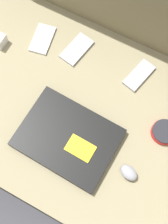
% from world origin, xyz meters
% --- Properties ---
extents(ground_plane, '(8.00, 8.00, 0.00)m').
position_xyz_m(ground_plane, '(0.00, 0.00, 0.00)').
color(ground_plane, '#38383D').
extents(couch_seat, '(1.18, 0.69, 0.15)m').
position_xyz_m(couch_seat, '(0.00, 0.00, 0.07)').
color(couch_seat, '#847A5B').
rests_on(couch_seat, ground_plane).
extents(laptop, '(0.32, 0.25, 0.03)m').
position_xyz_m(laptop, '(-0.00, -0.10, 0.16)').
color(laptop, black).
rests_on(laptop, couch_seat).
extents(computer_mouse, '(0.07, 0.06, 0.03)m').
position_xyz_m(computer_mouse, '(0.22, -0.11, 0.16)').
color(computer_mouse, gray).
rests_on(computer_mouse, couch_seat).
extents(speaker_puck, '(0.09, 0.09, 0.02)m').
position_xyz_m(speaker_puck, '(0.27, 0.07, 0.16)').
color(speaker_puck, red).
rests_on(speaker_puck, couch_seat).
extents(phone_silver, '(0.09, 0.14, 0.01)m').
position_xyz_m(phone_silver, '(-0.14, 0.21, 0.15)').
color(phone_silver, '#99999E').
rests_on(phone_silver, couch_seat).
extents(phone_black, '(0.08, 0.13, 0.01)m').
position_xyz_m(phone_black, '(0.10, 0.22, 0.15)').
color(phone_black, '#99999E').
rests_on(phone_black, couch_seat).
extents(phone_small, '(0.09, 0.13, 0.01)m').
position_xyz_m(phone_small, '(-0.28, 0.19, 0.15)').
color(phone_small, '#B7B7BC').
rests_on(phone_small, couch_seat).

